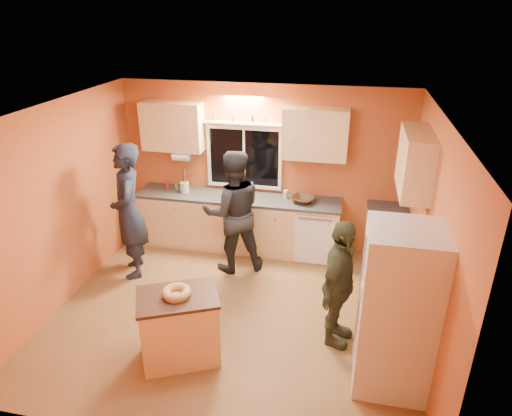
% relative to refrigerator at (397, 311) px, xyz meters
% --- Properties ---
extents(ground, '(4.50, 4.50, 0.00)m').
position_rel_refrigerator_xyz_m(ground, '(-1.89, 0.80, -0.90)').
color(ground, brown).
rests_on(ground, ground).
extents(room_shell, '(4.54, 4.04, 2.61)m').
position_rel_refrigerator_xyz_m(room_shell, '(-1.77, 1.21, 0.72)').
color(room_shell, '#B4542E').
rests_on(room_shell, ground).
extents(back_counter, '(4.23, 0.62, 0.90)m').
position_rel_refrigerator_xyz_m(back_counter, '(-1.88, 2.50, -0.45)').
color(back_counter, '#E3A777').
rests_on(back_counter, ground).
extents(right_counter, '(0.62, 1.84, 0.90)m').
position_rel_refrigerator_xyz_m(right_counter, '(0.06, 1.30, -0.45)').
color(right_counter, '#E3A777').
rests_on(right_counter, ground).
extents(refrigerator, '(0.72, 0.70, 1.80)m').
position_rel_refrigerator_xyz_m(refrigerator, '(0.00, 0.00, 0.00)').
color(refrigerator, silver).
rests_on(refrigerator, ground).
extents(island, '(1.02, 0.89, 0.83)m').
position_rel_refrigerator_xyz_m(island, '(-2.25, -0.11, -0.48)').
color(island, '#E3A777').
rests_on(island, ground).
extents(bundt_pastry, '(0.31, 0.31, 0.09)m').
position_rel_refrigerator_xyz_m(bundt_pastry, '(-2.25, -0.11, -0.03)').
color(bundt_pastry, tan).
rests_on(bundt_pastry, island).
extents(person_left, '(0.73, 0.85, 1.97)m').
position_rel_refrigerator_xyz_m(person_left, '(-3.56, 1.45, 0.08)').
color(person_left, black).
rests_on(person_left, ground).
extents(person_center, '(1.10, 1.00, 1.84)m').
position_rel_refrigerator_xyz_m(person_center, '(-2.15, 1.88, 0.02)').
color(person_center, black).
rests_on(person_center, ground).
extents(person_right, '(0.60, 0.98, 1.56)m').
position_rel_refrigerator_xyz_m(person_right, '(-0.58, 0.52, -0.12)').
color(person_right, '#2D3320').
rests_on(person_right, ground).
extents(mixing_bowl, '(0.45, 0.45, 0.09)m').
position_rel_refrigerator_xyz_m(mixing_bowl, '(-1.21, 2.49, 0.04)').
color(mixing_bowl, black).
rests_on(mixing_bowl, back_counter).
extents(utensil_crock, '(0.14, 0.14, 0.17)m').
position_rel_refrigerator_xyz_m(utensil_crock, '(-3.11, 2.49, 0.09)').
color(utensil_crock, beige).
rests_on(utensil_crock, back_counter).
extents(potted_plant, '(0.33, 0.30, 0.33)m').
position_rel_refrigerator_xyz_m(potted_plant, '(0.10, 0.63, 0.16)').
color(potted_plant, gray).
rests_on(potted_plant, right_counter).
extents(red_box, '(0.19, 0.16, 0.07)m').
position_rel_refrigerator_xyz_m(red_box, '(-0.00, 1.55, 0.04)').
color(red_box, '#9F2518').
rests_on(red_box, right_counter).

